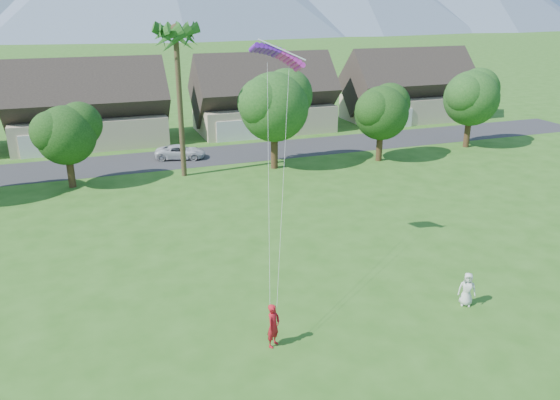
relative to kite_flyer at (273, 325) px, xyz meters
name	(u,v)px	position (x,y,z in m)	size (l,w,h in m)	color
ground	(364,367)	(2.96, -2.65, -0.99)	(500.00, 500.00, 0.00)	#2D6019
street	(195,157)	(2.96, 31.35, -0.99)	(90.00, 7.00, 0.01)	#2D2D30
kite_flyer	(273,325)	(0.00, 0.00, 0.00)	(0.72, 0.47, 1.98)	red
watcher	(467,289)	(9.92, -0.03, -0.14)	(0.84, 0.54, 1.71)	silver
parked_car	(180,152)	(1.63, 31.35, -0.35)	(2.14, 4.63, 1.29)	silver
houses_row	(181,105)	(3.46, 40.35, 2.45)	(72.75, 8.19, 8.86)	beige
tree_row	(193,120)	(1.82, 25.27, 3.90)	(62.27, 6.67, 8.45)	#47301C
fan_palm	(175,31)	(0.96, 25.85, 10.81)	(3.00, 3.00, 13.80)	#4C3D26
parafoil_kite	(278,53)	(3.10, 7.96, 10.50)	(2.88, 1.16, 0.50)	#6718B9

